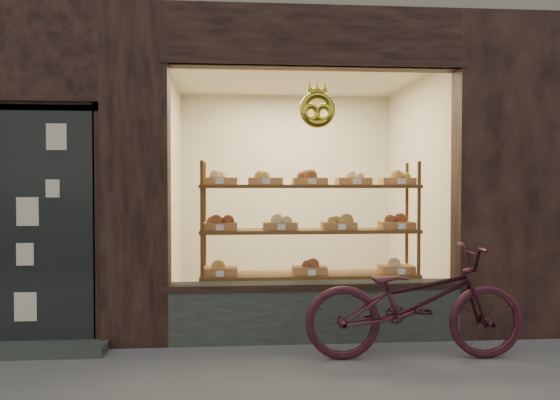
{
  "coord_description": "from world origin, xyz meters",
  "views": [
    {
      "loc": [
        -0.28,
        -2.93,
        1.45
      ],
      "look_at": [
        0.11,
        2.0,
        1.33
      ],
      "focal_mm": 35.0,
      "sensor_mm": 36.0,
      "label": 1
    }
  ],
  "objects": [
    {
      "name": "display_shelf",
      "position": [
        0.45,
        2.55,
        0.89
      ],
      "size": [
        2.2,
        0.45,
        1.7
      ],
      "color": "#5C2B13",
      "rests_on": "ground"
    },
    {
      "name": "bicycle",
      "position": [
        1.2,
        1.53,
        0.48
      ],
      "size": [
        1.86,
        0.72,
        0.96
      ],
      "primitive_type": "imported",
      "rotation": [
        0.0,
        0.0,
        1.53
      ],
      "color": "#33111A",
      "rests_on": "ground"
    }
  ]
}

